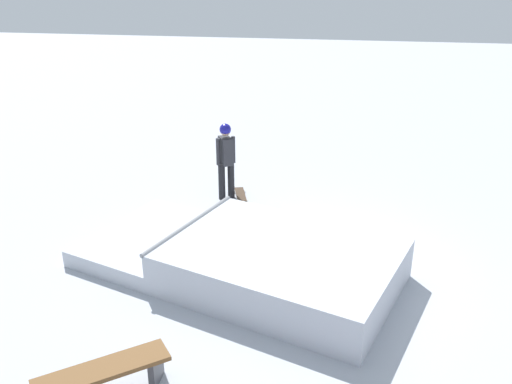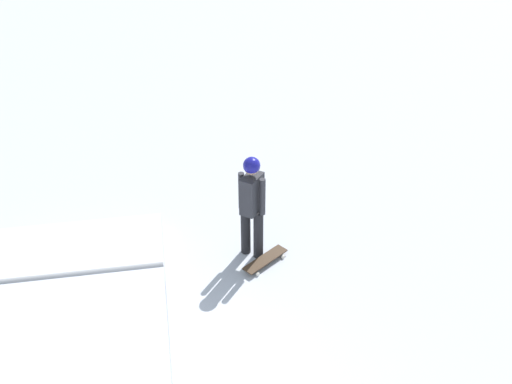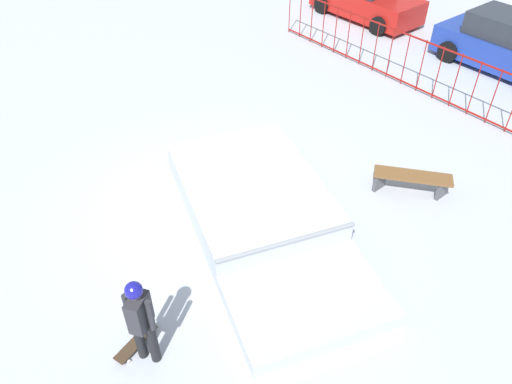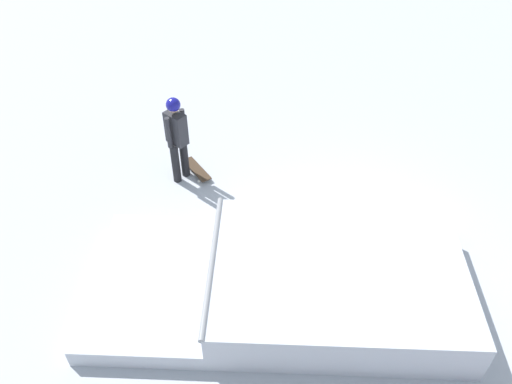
% 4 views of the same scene
% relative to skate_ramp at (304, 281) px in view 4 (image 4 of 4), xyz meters
% --- Properties ---
extents(ground_plane, '(60.00, 60.00, 0.00)m').
position_rel_skate_ramp_xyz_m(ground_plane, '(-1.03, -0.29, -0.32)').
color(ground_plane, '#B2B7C1').
extents(skate_ramp, '(5.95, 4.23, 0.74)m').
position_rel_skate_ramp_xyz_m(skate_ramp, '(0.00, 0.00, 0.00)').
color(skate_ramp, silver).
rests_on(skate_ramp, ground).
extents(skater, '(0.39, 0.44, 1.73)m').
position_rel_skate_ramp_xyz_m(skater, '(1.21, -3.23, 0.69)').
color(skater, black).
rests_on(skater, ground).
extents(skateboard, '(0.43, 0.82, 0.09)m').
position_rel_skate_ramp_xyz_m(skateboard, '(0.91, -3.29, -0.24)').
color(skateboard, '#3F2D1E').
rests_on(skateboard, ground).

